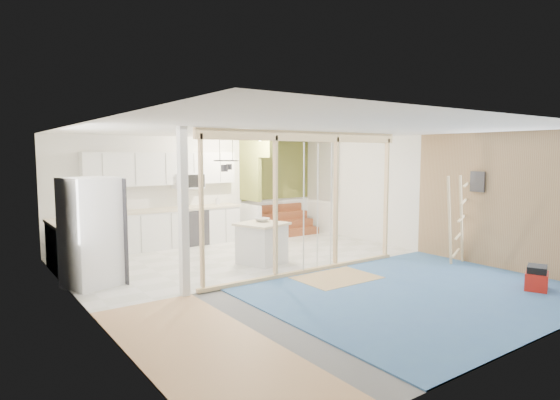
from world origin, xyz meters
TOP-DOWN VIEW (x-y plane):
  - room at (0.00, 0.00)m, footprint 7.01×8.01m
  - floor_overlays at (0.07, 0.06)m, footprint 7.00×8.00m
  - stud_frame at (-0.27, -0.00)m, footprint 4.66×0.14m
  - base_cabinets at (-1.61, 3.36)m, footprint 4.45×2.24m
  - upper_cabinets at (-0.84, 3.82)m, footprint 3.60×0.41m
  - green_partition at (2.04, 3.66)m, footprint 2.25×1.51m
  - pot_rack at (-0.31, 1.89)m, footprint 0.52×0.52m
  - sheathing_panel at (3.48, -2.00)m, footprint 0.02×4.00m
  - electrical_panel at (3.43, -1.40)m, footprint 0.04×0.30m
  - ceiling_light at (1.40, 3.00)m, footprint 0.32×0.32m
  - fridge at (-3.10, 1.41)m, footprint 0.97×0.94m
  - island at (0.04, 1.10)m, footprint 1.07×1.07m
  - bowl at (0.14, 1.24)m, footprint 0.38×0.38m
  - soap_bottle_a at (-1.84, 3.80)m, footprint 0.13×0.13m
  - soap_bottle_b at (0.49, 3.79)m, footprint 0.12×0.12m
  - toolbox at (2.63, -2.99)m, footprint 0.52×0.46m
  - ladder at (3.11, -1.20)m, footprint 0.94×0.16m

SIDE VIEW (x-z plane):
  - floor_overlays at x=0.07m, z-range 0.00..0.02m
  - toolbox at x=2.63m, z-range -0.01..0.40m
  - island at x=0.04m, z-range 0.00..0.83m
  - base_cabinets at x=-1.61m, z-range 0.00..0.93m
  - bowl at x=0.14m, z-range 0.83..0.90m
  - ladder at x=3.11m, z-range 0.02..1.78m
  - fridge at x=-3.10m, z-range 0.00..1.81m
  - green_partition at x=2.04m, z-range -0.36..2.24m
  - soap_bottle_b at x=0.49m, z-range 0.93..1.14m
  - soap_bottle_a at x=-1.84m, z-range 0.93..1.20m
  - sheathing_panel at x=3.48m, z-range 0.00..2.60m
  - room at x=0.00m, z-range 0.00..2.61m
  - stud_frame at x=-0.27m, z-range 0.31..2.91m
  - electrical_panel at x=3.43m, z-range 1.45..1.85m
  - upper_cabinets at x=-0.84m, z-range 1.39..2.25m
  - pot_rack at x=-0.31m, z-range 1.64..2.36m
  - ceiling_light at x=1.40m, z-range 2.50..2.58m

